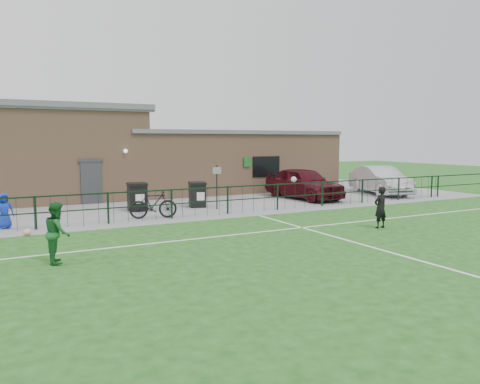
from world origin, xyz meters
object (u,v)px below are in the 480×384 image
car_silver (380,180)px  sign_post (217,187)px  spectator_child (4,211)px  wheelie_bin_left (137,198)px  wheelie_bin_right (197,195)px  ball_ground (27,232)px  car_maroon (304,183)px  bicycle_d (153,204)px  outfield_player (57,232)px

car_silver → sign_post: bearing=-158.9°
sign_post → spectator_child: size_ratio=1.59×
wheelie_bin_left → spectator_child: spectator_child is taller
wheelie_bin_right → ball_ground: bearing=-140.4°
wheelie_bin_right → car_maroon: size_ratio=0.22×
wheelie_bin_right → car_maroon: car_maroon is taller
wheelie_bin_right → bicycle_d: bearing=-127.8°
wheelie_bin_right → ball_ground: (-7.51, -3.52, -0.44)m
car_maroon → bicycle_d: (-9.05, -2.40, -0.27)m
wheelie_bin_right → spectator_child: 8.33m
wheelie_bin_left → car_silver: 14.26m
wheelie_bin_left → bicycle_d: size_ratio=0.61×
car_maroon → car_silver: 5.22m
spectator_child → outfield_player: 5.86m
outfield_player → ball_ground: (-0.48, 4.05, -0.66)m
ball_ground → sign_post: bearing=16.9°
spectator_child → ball_ground: spectator_child is taller
car_silver → ball_ground: 19.28m
sign_post → car_silver: bearing=5.2°
car_silver → outfield_player: size_ratio=3.12×
wheelie_bin_left → ball_ground: size_ratio=4.69×
wheelie_bin_left → wheelie_bin_right: size_ratio=1.06×
sign_post → car_maroon: (5.73, 1.30, -0.16)m
car_maroon → outfield_player: 15.39m
bicycle_d → car_silver: bearing=-67.9°
bicycle_d → outfield_player: outfield_player is taller
bicycle_d → spectator_child: spectator_child is taller
outfield_player → car_silver: bearing=-61.6°
wheelie_bin_left → ball_ground: 6.00m
sign_post → car_maroon: 5.88m
bicycle_d → outfield_player: (-4.22, -5.39, 0.20)m
spectator_child → bicycle_d: bearing=-11.2°
outfield_player → wheelie_bin_right: bearing=-36.5°
car_silver → spectator_child: (-19.57, -1.73, -0.18)m
ball_ground → spectator_child: bearing=109.8°
wheelie_bin_left → outfield_player: size_ratio=0.73×
wheelie_bin_left → sign_post: (3.32, -1.25, 0.42)m
sign_post → car_maroon: sign_post is taller
bicycle_d → outfield_player: 6.85m
wheelie_bin_left → bicycle_d: (-0.01, -2.34, -0.01)m
ball_ground → car_maroon: bearing=15.2°
car_maroon → car_silver: (5.21, -0.31, -0.03)m
wheelie_bin_right → bicycle_d: 3.56m
wheelie_bin_right → spectator_child: spectator_child is taller
spectator_child → car_maroon: bearing=0.8°
car_maroon → car_silver: car_maroon is taller
wheelie_bin_left → ball_ground: (-4.71, -3.69, -0.47)m
bicycle_d → car_maroon: bearing=-61.4°
sign_post → outfield_player: 9.95m
wheelie_bin_right → outfield_player: outfield_player is taller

